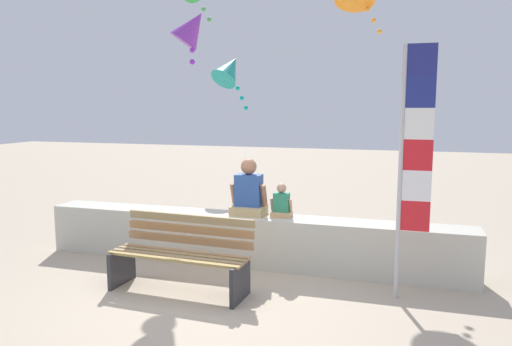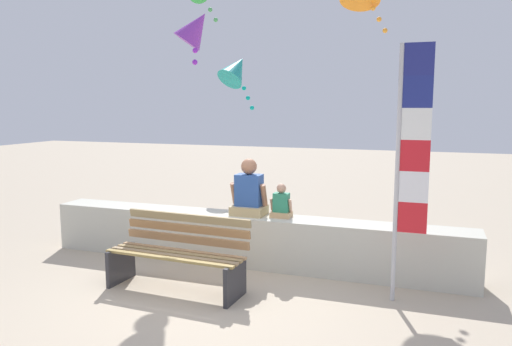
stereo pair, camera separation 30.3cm
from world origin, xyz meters
The scene contains 8 objects.
ground_plane centered at (0.00, 0.00, 0.00)m, with size 40.00×40.00×0.00m, color #B5A48C.
seawall_ledge centered at (0.00, 1.29, 0.35)m, with size 6.04×0.51×0.70m, color beige.
park_bench centered at (-0.47, 0.13, 0.42)m, with size 1.74×0.69×0.88m.
person_adult centered at (0.00, 1.34, 1.01)m, with size 0.52×0.38×0.79m.
person_child centered at (0.47, 1.34, 0.88)m, with size 0.30×0.22×0.46m.
flag_banner centered at (2.13, 0.61, 1.68)m, with size 0.36×0.05×2.88m.
kite_teal centered at (-1.13, 3.72, 2.89)m, with size 0.78×0.87×1.13m.
kite_purple centered at (-1.11, 2.00, 3.39)m, with size 0.80×0.69×0.92m.
Camera 1 is at (2.06, -5.12, 2.22)m, focal length 34.66 mm.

